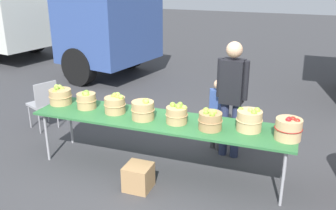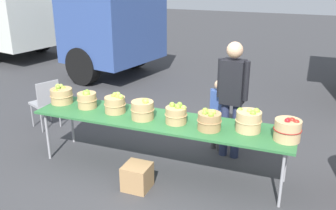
% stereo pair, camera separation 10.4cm
% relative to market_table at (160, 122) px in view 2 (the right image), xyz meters
% --- Properties ---
extents(ground_plane, '(40.00, 40.00, 0.00)m').
position_rel_market_table_xyz_m(ground_plane, '(0.00, 0.00, -0.72)').
color(ground_plane, '#38383A').
extents(market_table, '(3.50, 0.76, 0.75)m').
position_rel_market_table_xyz_m(market_table, '(0.00, 0.00, 0.00)').
color(market_table, '#2D6B38').
rests_on(market_table, ground).
extents(apple_basket_green_0, '(0.34, 0.34, 0.28)m').
position_rel_market_table_xyz_m(apple_basket_green_0, '(-1.60, 0.07, 0.15)').
color(apple_basket_green_0, tan).
rests_on(apple_basket_green_0, market_table).
extents(apple_basket_green_1, '(0.29, 0.29, 0.26)m').
position_rel_market_table_xyz_m(apple_basket_green_1, '(-1.14, 0.04, 0.15)').
color(apple_basket_green_1, tan).
rests_on(apple_basket_green_1, market_table).
extents(apple_basket_green_2, '(0.31, 0.31, 0.28)m').
position_rel_market_table_xyz_m(apple_basket_green_2, '(-0.68, 0.02, 0.15)').
color(apple_basket_green_2, tan).
rests_on(apple_basket_green_2, market_table).
extents(apple_basket_green_3, '(0.32, 0.32, 0.29)m').
position_rel_market_table_xyz_m(apple_basket_green_3, '(-0.22, -0.05, 0.16)').
color(apple_basket_green_3, tan).
rests_on(apple_basket_green_3, market_table).
extents(apple_basket_green_4, '(0.29, 0.29, 0.26)m').
position_rel_market_table_xyz_m(apple_basket_green_4, '(0.24, -0.03, 0.15)').
color(apple_basket_green_4, tan).
rests_on(apple_basket_green_4, market_table).
extents(apple_basket_green_5, '(0.31, 0.31, 0.27)m').
position_rel_market_table_xyz_m(apple_basket_green_5, '(0.69, -0.08, 0.15)').
color(apple_basket_green_5, '#A87F51').
rests_on(apple_basket_green_5, market_table).
extents(apple_basket_green_6, '(0.33, 0.33, 0.30)m').
position_rel_market_table_xyz_m(apple_basket_green_6, '(1.15, 0.06, 0.17)').
color(apple_basket_green_6, tan).
rests_on(apple_basket_green_6, market_table).
extents(apple_basket_red_0, '(0.33, 0.33, 0.29)m').
position_rel_market_table_xyz_m(apple_basket_red_0, '(1.62, -0.05, 0.16)').
color(apple_basket_red_0, tan).
rests_on(apple_basket_red_0, market_table).
extents(vendor_adult, '(0.45, 0.25, 1.71)m').
position_rel_market_table_xyz_m(vendor_adult, '(0.80, 0.74, 0.29)').
color(vendor_adult, '#262D4C').
rests_on(vendor_adult, ground).
extents(child_customer, '(0.28, 0.21, 1.11)m').
position_rel_market_table_xyz_m(child_customer, '(0.57, 0.89, -0.06)').
color(child_customer, '#3F3F3F').
rests_on(child_customer, ground).
extents(box_truck, '(7.98, 3.71, 2.75)m').
position_rel_market_table_xyz_m(box_truck, '(-6.41, 4.72, 0.77)').
color(box_truck, silver).
rests_on(box_truck, ground).
extents(folding_chair, '(0.53, 0.53, 0.86)m').
position_rel_market_table_xyz_m(folding_chair, '(-2.37, 0.62, -0.21)').
color(folding_chair, '#99999E').
rests_on(folding_chair, ground).
extents(produce_crate, '(0.33, 0.33, 0.33)m').
position_rel_market_table_xyz_m(produce_crate, '(-0.09, -0.54, -0.56)').
color(produce_crate, '#A87F51').
rests_on(produce_crate, ground).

